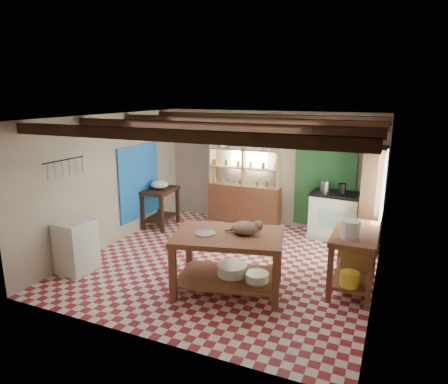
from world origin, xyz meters
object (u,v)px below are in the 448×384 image
at_px(prep_table, 160,208).
at_px(right_counter, 354,260).
at_px(work_table, 229,263).
at_px(cat, 246,228).
at_px(stove, 335,215).
at_px(white_cabinet, 76,246).

xyz_separation_m(prep_table, right_counter, (4.38, -1.35, 0.03)).
distance_m(work_table, cat, 0.61).
xyz_separation_m(stove, cat, (-0.90, -2.96, 0.53)).
distance_m(stove, right_counter, 2.31).
height_order(work_table, prep_table, work_table).
xyz_separation_m(prep_table, cat, (2.86, -2.09, 0.58)).
relative_size(stove, prep_table, 1.13).
xyz_separation_m(work_table, cat, (0.23, 0.11, 0.56)).
height_order(work_table, stove, stove).
relative_size(work_table, prep_table, 1.84).
xyz_separation_m(work_table, white_cabinet, (-2.65, -0.40, -0.02)).
bearing_deg(work_table, white_cabinet, 174.59).
xyz_separation_m(work_table, prep_table, (-2.63, 2.20, -0.02)).
bearing_deg(cat, white_cabinet, 166.02).
height_order(stove, cat, cat).
bearing_deg(stove, work_table, -105.81).
bearing_deg(right_counter, cat, -154.54).
distance_m(work_table, right_counter, 1.94).
bearing_deg(right_counter, prep_table, 162.29).
bearing_deg(stove, cat, -102.50).
bearing_deg(prep_table, work_table, -43.68).
xyz_separation_m(stove, prep_table, (-3.76, -0.87, -0.05)).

